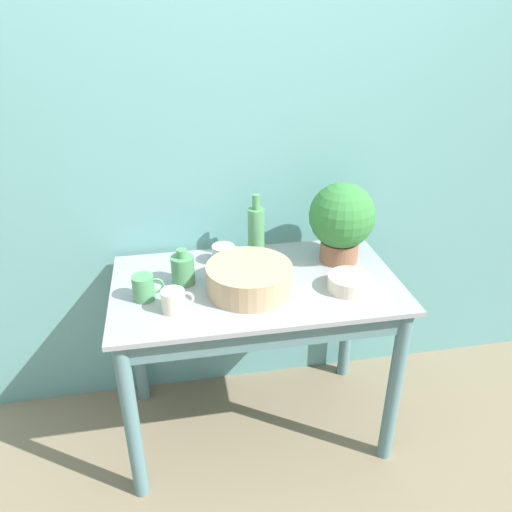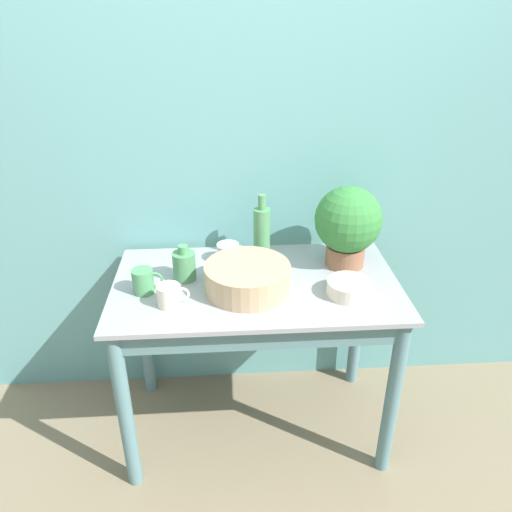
{
  "view_description": "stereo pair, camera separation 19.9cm",
  "coord_description": "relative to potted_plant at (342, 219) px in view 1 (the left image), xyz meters",
  "views": [
    {
      "loc": [
        -0.32,
        -1.4,
        1.84
      ],
      "look_at": [
        0.0,
        0.33,
        0.92
      ],
      "focal_mm": 35.0,
      "sensor_mm": 36.0,
      "label": 1
    },
    {
      "loc": [
        -0.12,
        -1.43,
        1.84
      ],
      "look_at": [
        0.0,
        0.33,
        0.92
      ],
      "focal_mm": 35.0,
      "sensor_mm": 36.0,
      "label": 2
    }
  ],
  "objects": [
    {
      "name": "bottle_short",
      "position": [
        -0.69,
        -0.08,
        -0.13
      ],
      "size": [
        0.09,
        0.09,
        0.15
      ],
      "color": "#4C8C59",
      "rests_on": "counter_table"
    },
    {
      "name": "counter_table",
      "position": [
        -0.4,
        -0.15,
        -0.36
      ],
      "size": [
        1.17,
        0.66,
        0.8
      ],
      "color": "slate",
      "rests_on": "ground_plane"
    },
    {
      "name": "wall_back",
      "position": [
        -0.4,
        0.26,
        0.21
      ],
      "size": [
        6.0,
        0.05,
        2.4
      ],
      "color": "#609E9E",
      "rests_on": "ground_plane"
    },
    {
      "name": "ground_plane",
      "position": [
        -0.4,
        -0.46,
        -0.99
      ],
      "size": [
        12.0,
        12.0,
        0.0
      ],
      "primitive_type": "plane",
      "color": "#7F7056"
    },
    {
      "name": "mug_white",
      "position": [
        -0.5,
        0.07,
        -0.15
      ],
      "size": [
        0.13,
        0.1,
        0.08
      ],
      "color": "white",
      "rests_on": "counter_table"
    },
    {
      "name": "bottle_tall",
      "position": [
        -0.36,
        0.09,
        -0.07
      ],
      "size": [
        0.07,
        0.07,
        0.3
      ],
      "color": "#4C8C59",
      "rests_on": "counter_table"
    },
    {
      "name": "mug_cream",
      "position": [
        -0.73,
        -0.28,
        -0.15
      ],
      "size": [
        0.12,
        0.09,
        0.09
      ],
      "color": "beige",
      "rests_on": "counter_table"
    },
    {
      "name": "bowl_wash_large",
      "position": [
        -0.43,
        -0.18,
        -0.14
      ],
      "size": [
        0.34,
        0.34,
        0.11
      ],
      "color": "tan",
      "rests_on": "counter_table"
    },
    {
      "name": "mug_green",
      "position": [
        -0.84,
        -0.17,
        -0.14
      ],
      "size": [
        0.12,
        0.08,
        0.1
      ],
      "color": "#4C935B",
      "rests_on": "counter_table"
    },
    {
      "name": "bowl_small_cream",
      "position": [
        -0.04,
        -0.25,
        -0.16
      ],
      "size": [
        0.17,
        0.17,
        0.06
      ],
      "color": "beige",
      "rests_on": "counter_table"
    },
    {
      "name": "potted_plant",
      "position": [
        0.0,
        0.0,
        0.0
      ],
      "size": [
        0.28,
        0.28,
        0.35
      ],
      "color": "#8C5B42",
      "rests_on": "counter_table"
    }
  ]
}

